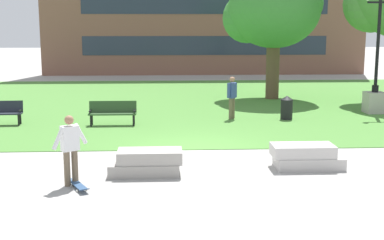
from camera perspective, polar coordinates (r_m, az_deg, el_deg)
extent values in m
plane|color=#A3A09B|center=(16.45, 0.02, -3.24)|extent=(140.00, 140.00, 0.00)
cube|color=#4C8438|center=(26.26, -1.12, 1.89)|extent=(40.00, 20.00, 0.02)
cube|color=#9E9991|center=(13.90, -5.13, -5.14)|extent=(1.80, 0.90, 0.32)
cube|color=#A6A098|center=(13.81, -4.52, -3.86)|extent=(1.66, 0.83, 0.32)
cube|color=#BCB7B2|center=(14.80, 12.33, -4.39)|extent=(1.80, 0.90, 0.32)
cube|color=beige|center=(14.68, 11.73, -3.20)|extent=(1.66, 0.83, 0.32)
cylinder|color=brown|center=(13.22, -12.38, -4.95)|extent=(0.15, 0.15, 0.86)
cylinder|color=brown|center=(13.15, -13.18, -5.07)|extent=(0.15, 0.15, 0.86)
cube|color=white|center=(13.01, -12.91, -1.90)|extent=(0.47, 0.42, 0.60)
cylinder|color=white|center=(13.22, -11.79, -1.43)|extent=(0.34, 0.27, 0.54)
cylinder|color=white|center=(12.79, -14.08, -1.92)|extent=(0.34, 0.27, 0.54)
sphere|color=#9E7051|center=(12.93, -12.98, 0.00)|extent=(0.22, 0.22, 0.22)
cube|color=#2D4C75|center=(12.96, -11.99, -6.83)|extent=(0.53, 0.81, 0.02)
cube|color=#2D4C75|center=(12.54, -11.38, -7.29)|extent=(0.23, 0.20, 0.06)
cube|color=#2D4C75|center=(13.36, -12.57, -6.23)|extent=(0.23, 0.20, 0.06)
cylinder|color=silver|center=(12.80, -11.21, -7.28)|extent=(0.05, 0.06, 0.06)
cylinder|color=silver|center=(12.74, -12.16, -7.40)|extent=(0.05, 0.06, 0.06)
cylinder|color=silver|center=(13.21, -11.81, -6.76)|extent=(0.05, 0.06, 0.06)
cylinder|color=silver|center=(13.15, -12.73, -6.87)|extent=(0.05, 0.06, 0.06)
cube|color=black|center=(21.36, -17.87, 0.99)|extent=(0.08, 0.40, 0.04)
cylinder|color=black|center=(21.27, -18.01, -0.02)|extent=(0.07, 0.07, 0.41)
cylinder|color=black|center=(21.58, -17.83, 0.13)|extent=(0.07, 0.07, 0.41)
cube|color=#284723|center=(20.46, -8.48, 0.65)|extent=(1.80, 0.44, 0.05)
cube|color=#284723|center=(20.67, -8.43, 1.39)|extent=(1.80, 0.12, 0.46)
cube|color=black|center=(20.54, -10.82, 0.96)|extent=(0.06, 0.40, 0.04)
cube|color=black|center=(20.38, -6.14, 1.01)|extent=(0.06, 0.40, 0.04)
cylinder|color=black|center=(20.44, -10.74, -0.09)|extent=(0.07, 0.07, 0.41)
cylinder|color=black|center=(20.28, -6.26, -0.05)|extent=(0.07, 0.07, 0.41)
cylinder|color=black|center=(20.75, -10.62, 0.07)|extent=(0.07, 0.07, 0.41)
cylinder|color=black|center=(20.60, -6.21, 0.11)|extent=(0.07, 0.07, 0.41)
cube|color=#ADA89E|center=(24.39, 18.87, 1.78)|extent=(0.80, 0.80, 0.90)
cylinder|color=black|center=(24.32, 18.96, 3.18)|extent=(0.28, 0.28, 0.30)
cylinder|color=black|center=(24.18, 19.21, 7.39)|extent=(0.14, 0.14, 3.88)
cube|color=black|center=(24.17, 19.47, 11.75)|extent=(1.10, 0.08, 0.08)
cylinder|color=brown|center=(27.68, 8.60, 5.64)|extent=(0.67, 0.67, 3.27)
ellipsoid|color=#387F33|center=(27.60, 8.77, 11.67)|extent=(4.64, 4.64, 3.94)
sphere|color=#387F33|center=(27.82, 5.93, 10.77)|extent=(2.55, 2.55, 2.55)
sphere|color=#387F33|center=(27.41, 11.41, 12.09)|extent=(2.32, 2.32, 2.32)
sphere|color=#4C893D|center=(27.74, 18.64, 11.64)|extent=(2.74, 2.74, 2.74)
cylinder|color=black|center=(21.88, 10.06, 1.12)|extent=(0.48, 0.48, 0.80)
cone|color=black|center=(21.81, 10.10, 2.37)|extent=(0.49, 0.49, 0.16)
cylinder|color=brown|center=(21.62, 4.15, 1.22)|extent=(0.15, 0.15, 0.86)
cylinder|color=brown|center=(21.79, 4.39, 1.29)|extent=(0.15, 0.15, 0.86)
cube|color=#334784|center=(21.60, 4.29, 3.17)|extent=(0.42, 0.47, 0.60)
cylinder|color=#334784|center=(21.40, 3.96, 3.18)|extent=(0.18, 0.19, 0.56)
cylinder|color=#334784|center=(21.80, 4.62, 3.30)|extent=(0.18, 0.19, 0.56)
sphere|color=#9E7051|center=(21.55, 4.31, 4.33)|extent=(0.22, 0.22, 0.22)
cube|color=#232D3D|center=(40.11, 1.45, 7.95)|extent=(18.20, 0.03, 1.40)
cube|color=#232D3D|center=(40.09, 1.47, 12.23)|extent=(18.20, 0.03, 1.40)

